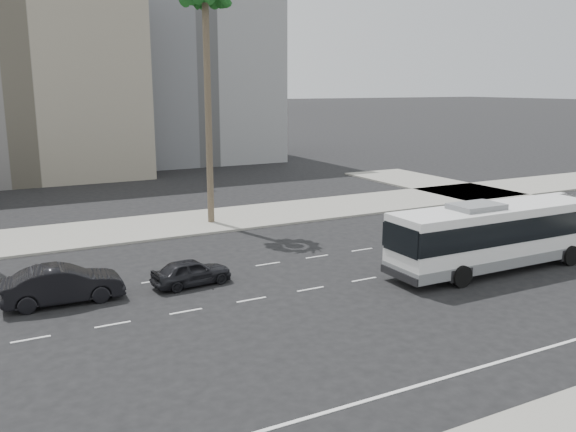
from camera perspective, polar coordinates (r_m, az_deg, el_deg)
ground at (r=29.57m, az=7.22°, el=-6.00°), size 700.00×700.00×0.00m
sidewalk_north at (r=42.69m, az=-4.79°, el=-0.14°), size 120.00×7.00×0.15m
midrise_beige_west at (r=68.01m, az=-24.77°, el=11.00°), size 24.00×18.00×18.00m
midrise_gray_center at (r=78.81m, az=-10.27°, el=14.85°), size 20.00×20.00×26.00m
highrise_right at (r=261.47m, az=-14.93°, el=17.56°), size 26.00×26.00×70.00m
highrise_far at (r=296.47m, az=-11.37°, el=16.09°), size 22.00×22.00×60.00m
city_bus at (r=32.32m, az=19.25°, el=-1.58°), size 12.38×3.03×3.55m
car_a at (r=28.75m, az=-9.14°, el=-5.26°), size 1.84×3.87×1.28m
car_b at (r=27.84m, az=-20.55°, el=-6.09°), size 1.88×5.06×1.65m
palm_near at (r=40.58m, az=-7.86°, el=19.64°), size 4.75×4.75×16.00m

